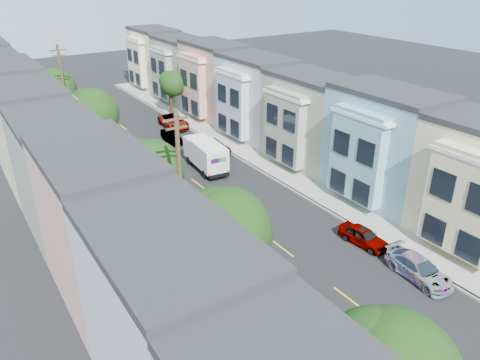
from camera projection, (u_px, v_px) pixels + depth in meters
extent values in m
plane|color=black|center=(283.00, 249.00, 31.22)|extent=(160.00, 160.00, 0.00)
cube|color=black|center=(182.00, 172.00, 42.60)|extent=(12.00, 70.00, 0.02)
cube|color=gray|center=(118.00, 187.00, 39.58)|extent=(0.30, 70.00, 0.15)
cube|color=gray|center=(238.00, 157.00, 45.55)|extent=(0.30, 70.00, 0.15)
cube|color=gray|center=(103.00, 191.00, 38.94)|extent=(2.60, 70.00, 0.15)
cube|color=gray|center=(249.00, 155.00, 46.20)|extent=(2.60, 70.00, 0.15)
cube|color=gold|center=(182.00, 172.00, 42.60)|extent=(0.12, 70.00, 0.01)
cube|color=#989A86|center=(56.00, 203.00, 37.10)|extent=(5.00, 70.00, 8.50)
cube|color=#989A86|center=(279.00, 148.00, 48.10)|extent=(5.00, 70.00, 8.50)
cylinder|color=black|center=(221.00, 287.00, 24.95)|extent=(0.44, 0.44, 3.32)
sphere|color=#1E4011|center=(225.00, 232.00, 23.70)|extent=(4.70, 4.70, 4.70)
cylinder|color=black|center=(149.00, 215.00, 32.40)|extent=(0.44, 0.44, 3.00)
sphere|color=#1E4011|center=(150.00, 173.00, 31.23)|extent=(4.56, 4.56, 4.56)
cylinder|color=black|center=(93.00, 153.00, 41.69)|extent=(0.44, 0.44, 3.80)
sphere|color=#1E4011|center=(91.00, 115.00, 40.35)|extent=(4.57, 4.57, 4.57)
cylinder|color=black|center=(56.00, 118.00, 52.30)|extent=(0.44, 0.44, 3.00)
sphere|color=#1E4011|center=(54.00, 90.00, 51.12)|extent=(4.68, 4.68, 4.68)
cylinder|color=black|center=(171.00, 105.00, 57.27)|extent=(0.44, 0.44, 2.93)
sphere|color=#1E4011|center=(172.00, 84.00, 56.33)|extent=(3.10, 3.10, 3.10)
cylinder|color=#42301E|center=(181.00, 194.00, 27.50)|extent=(0.26, 0.26, 10.00)
cube|color=#42301E|center=(176.00, 119.00, 25.55)|extent=(1.60, 0.12, 0.12)
cylinder|color=#42301E|center=(65.00, 97.00, 47.23)|extent=(0.26, 0.26, 10.00)
cube|color=#42301E|center=(58.00, 50.00, 45.27)|extent=(1.60, 0.12, 0.12)
cube|color=silver|center=(210.00, 155.00, 41.86)|extent=(2.12, 3.80, 2.08)
cube|color=silver|center=(195.00, 147.00, 44.00)|extent=(2.12, 1.77, 1.91)
cube|color=black|center=(206.00, 164.00, 42.95)|extent=(1.95, 5.45, 0.21)
cube|color=#2D0A51|center=(218.00, 160.00, 40.16)|extent=(0.79, 0.04, 0.39)
cube|color=#198C1E|center=(225.00, 159.00, 40.51)|extent=(0.62, 0.04, 0.39)
cylinder|color=black|center=(207.00, 175.00, 41.13)|extent=(0.25, 0.79, 0.79)
cylinder|color=black|center=(225.00, 170.00, 42.07)|extent=(0.25, 0.79, 0.79)
cylinder|color=black|center=(188.00, 161.00, 43.83)|extent=(0.25, 0.79, 0.79)
cylinder|color=black|center=(206.00, 157.00, 44.77)|extent=(0.25, 0.79, 0.79)
imported|color=black|center=(171.00, 137.00, 49.34)|extent=(1.87, 3.93, 1.26)
imported|color=#A9ABC0|center=(233.00, 277.00, 27.39)|extent=(1.85, 4.14, 1.31)
imported|color=black|center=(135.00, 182.00, 39.08)|extent=(1.44, 3.95, 1.31)
imported|color=#494D4F|center=(419.00, 269.00, 28.11)|extent=(2.13, 4.43, 1.29)
imported|color=white|center=(363.00, 236.00, 31.50)|extent=(1.79, 3.89, 1.22)
imported|color=black|center=(215.00, 147.00, 46.64)|extent=(2.15, 4.47, 1.23)
imported|color=black|center=(174.00, 122.00, 53.66)|extent=(2.72, 5.25, 1.41)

